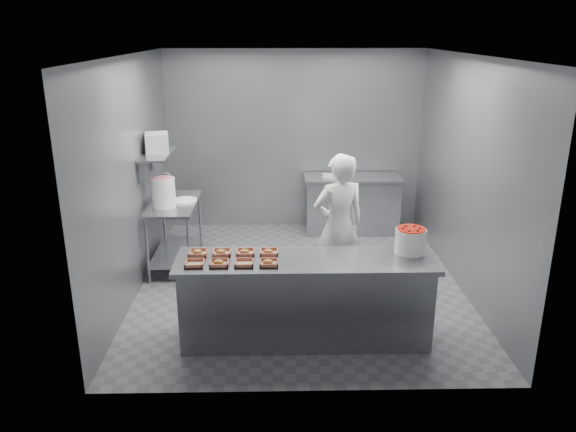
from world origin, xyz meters
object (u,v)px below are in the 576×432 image
object	(u,v)px
back_counter	(352,204)
glaze_bucket	(164,192)
appliance	(157,143)
tray_1	(219,263)
tray_6	(245,252)
strawberry_tub	(411,240)
service_counter	(305,299)
prep_table	(175,224)
tray_7	(269,252)
tray_5	(222,252)
worker	(339,226)
tray_3	(269,262)
tray_2	(244,263)
tray_4	(198,253)
tray_0	(195,263)

from	to	relation	value
back_counter	glaze_bucket	size ratio (longest dim) A/B	3.28
appliance	tray_1	bearing A→B (deg)	-77.04
tray_6	strawberry_tub	world-z (taller)	strawberry_tub
service_counter	back_counter	size ratio (longest dim) A/B	1.73
service_counter	tray_6	bearing A→B (deg)	167.57
prep_table	back_counter	distance (m)	2.87
prep_table	service_counter	bearing A→B (deg)	-49.76
tray_7	appliance	world-z (taller)	appliance
prep_table	tray_1	xyz separation A→B (m)	(0.80, -2.08, 0.33)
back_counter	tray_5	xyz separation A→B (m)	(-1.75, -3.12, 0.47)
worker	tray_5	bearing A→B (deg)	18.14
tray_1	strawberry_tub	size ratio (longest dim) A/B	0.60
worker	glaze_bucket	world-z (taller)	worker
tray_3	appliance	bearing A→B (deg)	124.07
tray_2	tray_4	xyz separation A→B (m)	(-0.48, 0.27, 0.00)
back_counter	tray_7	distance (m)	3.40
tray_3	tray_5	world-z (taller)	same
service_counter	glaze_bucket	world-z (taller)	glaze_bucket
tray_7	worker	distance (m)	1.23
tray_2	tray_4	distance (m)	0.55
prep_table	tray_4	size ratio (longest dim) A/B	6.40
back_counter	tray_1	size ratio (longest dim) A/B	8.01
tray_0	glaze_bucket	size ratio (longest dim) A/B	0.41
back_counter	tray_0	size ratio (longest dim) A/B	8.01
service_counter	worker	world-z (taller)	worker
tray_0	tray_1	size ratio (longest dim) A/B	1.00
service_counter	tray_6	distance (m)	0.78
tray_2	tray_5	xyz separation A→B (m)	(-0.24, 0.27, 0.00)
service_counter	tray_5	xyz separation A→B (m)	(-0.85, 0.13, 0.47)
strawberry_tub	tray_3	bearing A→B (deg)	-168.87
tray_1	tray_6	xyz separation A→B (m)	(0.24, 0.27, 0.00)
service_counter	tray_5	world-z (taller)	tray_5
tray_1	worker	distance (m)	1.76
tray_1	appliance	xyz separation A→B (m)	(-0.97, 2.14, 0.77)
prep_table	tray_7	distance (m)	2.25
tray_3	tray_7	world-z (taller)	same
tray_2	strawberry_tub	distance (m)	1.71
tray_3	tray_7	distance (m)	0.27
tray_4	tray_6	size ratio (longest dim) A/B	1.00
tray_0	appliance	bearing A→B (deg)	108.88
tray_2	glaze_bucket	size ratio (longest dim) A/B	0.41
back_counter	tray_3	xyz separation A→B (m)	(-1.27, -3.38, 0.47)
tray_3	glaze_bucket	xyz separation A→B (m)	(-1.36, 1.90, 0.18)
back_counter	tray_4	xyz separation A→B (m)	(-1.99, -3.12, 0.47)
tray_6	worker	distance (m)	1.40
service_counter	back_counter	distance (m)	3.37
back_counter	strawberry_tub	xyz separation A→B (m)	(0.18, -3.10, 0.59)
tray_4	tray_5	xyz separation A→B (m)	(0.24, 0.00, 0.00)
tray_2	service_counter	bearing A→B (deg)	12.49
tray_0	tray_4	size ratio (longest dim) A/B	1.00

